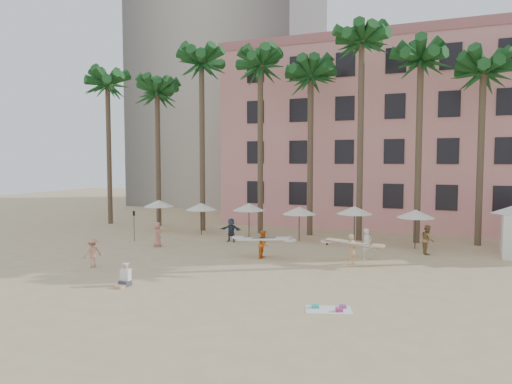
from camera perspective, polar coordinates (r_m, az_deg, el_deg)
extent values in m
plane|color=#D1B789|center=(21.78, -1.39, -11.72)|extent=(120.00, 120.00, 0.00)
cube|color=#E4958B|center=(45.37, 20.18, 6.41)|extent=(35.00, 14.00, 16.00)
cube|color=#A89E8E|center=(65.83, -3.06, 20.86)|extent=(22.00, 18.00, 50.00)
cylinder|color=brown|center=(44.40, -17.90, 4.58)|extent=(0.44, 0.44, 13.00)
cylinder|color=brown|center=(41.82, -12.13, 4.04)|extent=(0.44, 0.44, 12.00)
cylinder|color=brown|center=(38.40, -6.74, 5.61)|extent=(0.44, 0.44, 14.00)
cylinder|color=brown|center=(36.76, 0.54, 5.32)|extent=(0.44, 0.44, 13.50)
cylinder|color=brown|center=(36.00, 6.80, 4.52)|extent=(0.44, 0.44, 12.50)
cylinder|color=brown|center=(34.23, 12.91, 6.16)|extent=(0.44, 0.44, 14.50)
cylinder|color=brown|center=(34.33, 19.65, 4.76)|extent=(0.44, 0.44, 13.00)
cylinder|color=brown|center=(34.92, 26.25, 3.75)|extent=(0.44, 0.44, 12.00)
cylinder|color=#332B23|center=(38.50, -12.03, -3.03)|extent=(0.07, 0.07, 2.50)
cone|color=white|center=(38.38, -12.05, -1.40)|extent=(2.50, 2.50, 0.55)
cylinder|color=#332B23|center=(36.37, -6.85, -3.46)|extent=(0.07, 0.07, 2.40)
cone|color=white|center=(36.25, -6.86, -1.81)|extent=(2.50, 2.50, 0.55)
cylinder|color=#332B23|center=(34.83, -0.88, -3.68)|extent=(0.07, 0.07, 2.50)
cone|color=white|center=(34.70, -0.88, -1.88)|extent=(2.50, 2.50, 0.55)
cylinder|color=#332B23|center=(33.44, 5.42, -4.10)|extent=(0.07, 0.07, 2.40)
cone|color=white|center=(33.31, 5.43, -2.31)|extent=(2.50, 2.50, 0.55)
cylinder|color=#332B23|center=(32.45, 12.18, -4.24)|extent=(0.07, 0.07, 2.60)
cone|color=white|center=(32.31, 12.21, -2.23)|extent=(2.50, 2.50, 0.55)
cylinder|color=#332B23|center=(32.26, 19.29, -4.52)|extent=(0.07, 0.07, 2.50)
cone|color=white|center=(32.12, 19.33, -2.58)|extent=(2.50, 2.50, 0.55)
cube|color=white|center=(18.78, 9.03, -14.33)|extent=(2.02, 1.49, 0.02)
cube|color=#2AB7A6|center=(18.92, 7.43, -13.99)|extent=(0.36, 0.33, 0.10)
cube|color=#C53668|center=(18.61, 10.36, -14.30)|extent=(0.33, 0.29, 0.12)
cube|color=purple|center=(19.11, 10.81, -13.87)|extent=(0.34, 0.36, 0.08)
imported|color=#D9AE7A|center=(26.50, 11.89, -7.03)|extent=(0.66, 0.76, 1.74)
cube|color=beige|center=(26.44, 11.90, -6.29)|extent=(2.98, 1.03, 0.35)
imported|color=orange|center=(27.69, 0.95, -6.54)|extent=(0.67, 0.84, 1.67)
cube|color=white|center=(27.63, 0.95, -5.86)|extent=(3.30, 0.96, 0.33)
imported|color=silver|center=(28.14, 13.70, -6.32)|extent=(0.75, 0.80, 1.84)
imported|color=tan|center=(26.88, -19.78, -7.14)|extent=(0.94, 1.20, 1.63)
imported|color=#2E3A51|center=(33.19, -3.14, -4.76)|extent=(1.60, 0.59, 1.70)
imported|color=tan|center=(31.94, -12.24, -5.20)|extent=(0.75, 0.95, 1.69)
imported|color=olive|center=(30.73, 20.63, -5.58)|extent=(0.90, 1.04, 1.85)
cylinder|color=black|center=(34.37, -14.99, -4.25)|extent=(0.04, 0.04, 2.10)
cube|color=black|center=(34.24, -15.02, -2.60)|extent=(0.18, 0.03, 0.35)
cube|color=#3F3F4C|center=(22.71, -16.05, -10.90)|extent=(0.47, 0.44, 0.25)
cube|color=tan|center=(22.45, -16.62, -11.25)|extent=(0.42, 0.47, 0.12)
cube|color=white|center=(22.65, -15.98, -9.91)|extent=(0.46, 0.27, 0.57)
sphere|color=tan|center=(22.55, -16.00, -8.88)|extent=(0.25, 0.25, 0.25)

